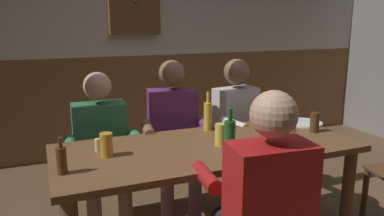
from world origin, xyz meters
TOP-DOWN VIEW (x-y plane):
  - back_wall_wainscot at (0.00, 2.29)m, footprint 6.48×0.12m
  - dining_table at (0.00, 0.05)m, footprint 1.93×0.80m
  - person_0 at (-0.58, 0.67)m, footprint 0.54×0.52m
  - person_1 at (-0.01, 0.67)m, footprint 0.56×0.55m
  - person_2 at (0.59, 0.68)m, footprint 0.55×0.56m
  - person_3 at (0.01, -0.59)m, footprint 0.56×0.55m
  - table_candle at (-0.67, 0.19)m, footprint 0.04×0.04m
  - plate_0 at (0.90, 0.23)m, footprint 0.27×0.27m
  - bottle_0 at (0.05, -0.15)m, footprint 0.07×0.07m
  - bottle_1 at (-0.89, -0.08)m, footprint 0.05×0.05m
  - bottle_2 at (0.14, 0.36)m, footprint 0.06×0.06m
  - pint_glass_0 at (0.07, 0.02)m, footprint 0.07×0.07m
  - pint_glass_1 at (0.37, -0.22)m, footprint 0.07×0.07m
  - pint_glass_2 at (0.82, 0.03)m, footprint 0.06×0.06m
  - pint_glass_3 at (-0.64, 0.09)m, footprint 0.07×0.07m
  - pint_glass_4 at (0.47, -0.15)m, footprint 0.08×0.08m
  - wall_dart_cabinet at (0.06, 2.16)m, footprint 0.56×0.15m

SIDE VIEW (x-z plane):
  - back_wall_wainscot at x=0.00m, z-range 0.00..1.15m
  - person_0 at x=-0.58m, z-range 0.06..1.24m
  - dining_table at x=0.00m, z-range 0.28..1.04m
  - person_1 at x=-0.01m, z-range 0.06..1.30m
  - person_2 at x=0.59m, z-range 0.06..1.29m
  - person_3 at x=0.01m, z-range 0.07..1.31m
  - plate_0 at x=0.90m, z-range 0.77..0.78m
  - table_candle at x=-0.67m, z-range 0.77..0.85m
  - pint_glass_4 at x=0.47m, z-range 0.77..0.91m
  - pint_glass_3 at x=-0.64m, z-range 0.77..0.91m
  - pint_glass_2 at x=0.82m, z-range 0.77..0.91m
  - pint_glass_0 at x=0.07m, z-range 0.77..0.91m
  - bottle_1 at x=-0.89m, z-range 0.75..0.94m
  - pint_glass_1 at x=0.37m, z-range 0.77..0.92m
  - bottle_2 at x=0.14m, z-range 0.74..1.02m
  - bottle_0 at x=0.05m, z-range 0.74..1.02m
  - wall_dart_cabinet at x=0.06m, z-range 1.39..2.09m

